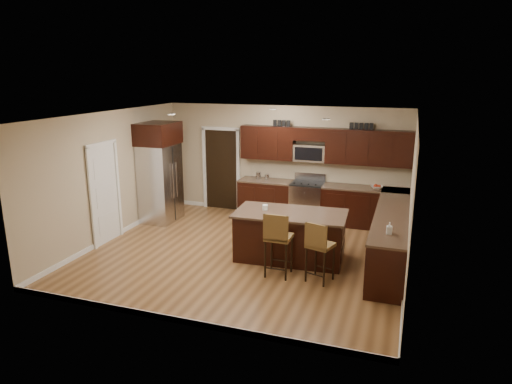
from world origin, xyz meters
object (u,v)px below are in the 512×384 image
(island, at_px, (290,237))
(stool_mid, at_px, (278,237))
(range, at_px, (307,201))
(stool_right, at_px, (319,245))
(refrigerator, at_px, (160,171))

(island, height_order, stool_mid, stool_mid)
(range, height_order, island, range)
(stool_mid, xyz_separation_m, stool_right, (0.71, 0.01, -0.06))
(stool_right, height_order, refrigerator, refrigerator)
(range, bearing_deg, stool_right, -74.15)
(stool_mid, distance_m, stool_right, 0.72)
(island, height_order, refrigerator, refrigerator)
(range, bearing_deg, stool_mid, -86.38)
(island, bearing_deg, stool_right, -53.13)
(range, distance_m, stool_right, 3.37)
(stool_mid, height_order, stool_right, stool_mid)
(island, bearing_deg, refrigerator, 156.79)
(stool_right, relative_size, refrigerator, 0.46)
(stool_right, distance_m, refrigerator, 4.75)
(stool_mid, bearing_deg, range, 94.16)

